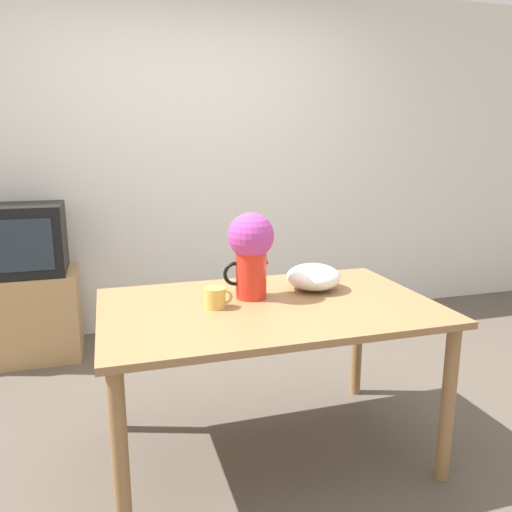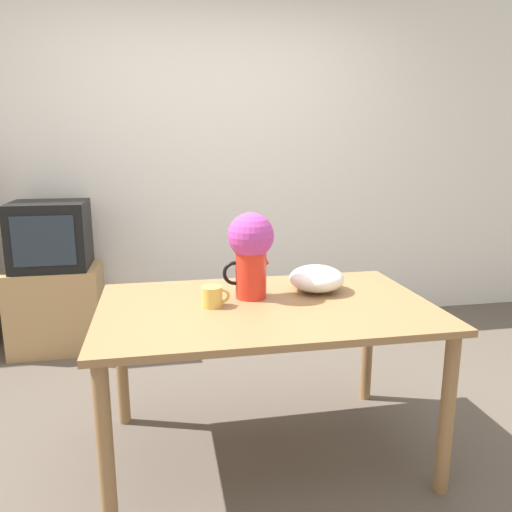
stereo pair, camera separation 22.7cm
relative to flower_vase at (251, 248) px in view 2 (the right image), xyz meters
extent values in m
plane|color=brown|center=(-0.01, -0.06, -0.98)|extent=(12.00, 12.00, 0.00)
cube|color=silver|center=(-0.01, 1.74, 0.32)|extent=(8.00, 0.05, 2.60)
cube|color=olive|center=(0.05, -0.11, -0.25)|extent=(1.47, 0.92, 0.03)
cylinder|color=olive|center=(-0.63, -0.51, -0.62)|extent=(0.06, 0.06, 0.71)
cylinder|color=olive|center=(0.72, -0.51, -0.62)|extent=(0.06, 0.06, 0.71)
cylinder|color=olive|center=(-0.63, 0.29, -0.62)|extent=(0.06, 0.06, 0.71)
cylinder|color=olive|center=(0.72, 0.29, -0.62)|extent=(0.06, 0.06, 0.71)
cylinder|color=red|center=(0.00, 0.00, -0.13)|extent=(0.14, 0.14, 0.22)
cone|color=red|center=(0.06, 0.00, -0.05)|extent=(0.05, 0.05, 0.05)
torus|color=black|center=(-0.07, 0.00, -0.12)|extent=(0.11, 0.02, 0.11)
sphere|color=#3D7033|center=(0.00, 0.00, 0.02)|extent=(0.16, 0.16, 0.16)
sphere|color=#B23D99|center=(0.00, 0.00, 0.06)|extent=(0.21, 0.21, 0.21)
cylinder|color=gold|center=(-0.19, -0.10, -0.19)|extent=(0.09, 0.09, 0.09)
torus|color=gold|center=(-0.14, -0.10, -0.19)|extent=(0.06, 0.01, 0.06)
ellipsoid|color=white|center=(0.33, 0.04, -0.17)|extent=(0.26, 0.26, 0.12)
cube|color=tan|center=(-1.14, 1.40, -0.68)|extent=(0.61, 0.46, 0.59)
cube|color=black|center=(-1.14, 1.40, -0.15)|extent=(0.50, 0.43, 0.46)
cube|color=#232D38|center=(-1.14, 1.18, -0.15)|extent=(0.39, 0.01, 0.33)
camera|label=1|loc=(-0.62, -2.12, 0.46)|focal=35.00mm
camera|label=2|loc=(-0.39, -2.18, 0.46)|focal=35.00mm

